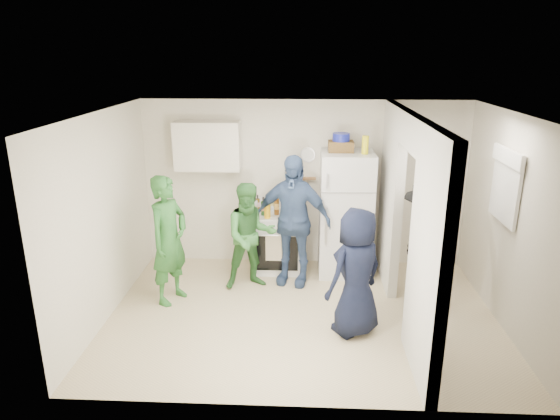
% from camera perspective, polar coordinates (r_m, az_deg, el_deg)
% --- Properties ---
extents(floor, '(4.80, 4.80, 0.00)m').
position_cam_1_polar(floor, '(6.40, 2.53, -11.87)').
color(floor, '#C9BA8E').
rests_on(floor, ground).
extents(wall_back, '(4.80, 0.00, 4.80)m').
position_cam_1_polar(wall_back, '(7.51, 2.75, 2.99)').
color(wall_back, silver).
rests_on(wall_back, floor).
extents(wall_front, '(4.80, 0.00, 4.80)m').
position_cam_1_polar(wall_front, '(4.31, 2.59, -8.58)').
color(wall_front, silver).
rests_on(wall_front, floor).
extents(wall_left, '(0.00, 3.40, 3.40)m').
position_cam_1_polar(wall_left, '(6.36, -19.50, -0.81)').
color(wall_left, silver).
rests_on(wall_left, floor).
extents(wall_right, '(0.00, 3.40, 3.40)m').
position_cam_1_polar(wall_right, '(6.36, 24.87, -1.46)').
color(wall_right, silver).
rests_on(wall_right, floor).
extents(ceiling, '(4.80, 4.80, 0.00)m').
position_cam_1_polar(ceiling, '(5.61, 2.88, 10.94)').
color(ceiling, white).
rests_on(ceiling, wall_back).
extents(partition_pier_back, '(0.12, 1.20, 2.50)m').
position_cam_1_polar(partition_pier_back, '(7.04, 12.55, 1.55)').
color(partition_pier_back, silver).
rests_on(partition_pier_back, floor).
extents(partition_pier_front, '(0.12, 1.20, 2.50)m').
position_cam_1_polar(partition_pier_front, '(5.01, 16.57, -5.49)').
color(partition_pier_front, silver).
rests_on(partition_pier_front, floor).
extents(partition_header, '(0.12, 1.00, 0.40)m').
position_cam_1_polar(partition_header, '(5.76, 15.00, 8.54)').
color(partition_header, silver).
rests_on(partition_header, partition_pier_back).
extents(stove, '(0.74, 0.62, 0.89)m').
position_cam_1_polar(stove, '(7.46, -0.37, -3.62)').
color(stove, white).
rests_on(stove, floor).
extents(upper_cabinet, '(0.95, 0.34, 0.70)m').
position_cam_1_polar(upper_cabinet, '(7.34, -8.27, 7.27)').
color(upper_cabinet, silver).
rests_on(upper_cabinet, wall_back).
extents(fridge, '(0.74, 0.72, 1.81)m').
position_cam_1_polar(fridge, '(7.29, 7.49, -0.44)').
color(fridge, silver).
rests_on(fridge, floor).
extents(wicker_basket, '(0.35, 0.25, 0.15)m').
position_cam_1_polar(wicker_basket, '(7.09, 6.96, 7.23)').
color(wicker_basket, brown).
rests_on(wicker_basket, fridge).
extents(blue_bowl, '(0.24, 0.24, 0.11)m').
position_cam_1_polar(blue_bowl, '(7.07, 7.00, 8.27)').
color(blue_bowl, '#161E98').
rests_on(blue_bowl, wicker_basket).
extents(yellow_cup_stack_top, '(0.09, 0.09, 0.25)m').
position_cam_1_polar(yellow_cup_stack_top, '(6.97, 9.71, 7.34)').
color(yellow_cup_stack_top, '#FFF415').
rests_on(yellow_cup_stack_top, fridge).
extents(wall_clock, '(0.22, 0.02, 0.22)m').
position_cam_1_polar(wall_clock, '(7.39, 3.19, 6.31)').
color(wall_clock, white).
rests_on(wall_clock, wall_back).
extents(spice_shelf, '(0.35, 0.08, 0.03)m').
position_cam_1_polar(spice_shelf, '(7.44, 2.76, 3.63)').
color(spice_shelf, olive).
rests_on(spice_shelf, wall_back).
extents(nook_window, '(0.03, 0.70, 0.80)m').
position_cam_1_polar(nook_window, '(6.42, 24.53, 2.50)').
color(nook_window, black).
rests_on(nook_window, wall_right).
extents(nook_window_frame, '(0.04, 0.76, 0.86)m').
position_cam_1_polar(nook_window_frame, '(6.42, 24.40, 2.50)').
color(nook_window_frame, white).
rests_on(nook_window_frame, wall_right).
extents(nook_valance, '(0.04, 0.82, 0.18)m').
position_cam_1_polar(nook_valance, '(6.33, 24.59, 5.56)').
color(nook_valance, white).
rests_on(nook_valance, wall_right).
extents(yellow_cup_stack_stove, '(0.09, 0.09, 0.25)m').
position_cam_1_polar(yellow_cup_stack_stove, '(7.07, -1.45, 0.04)').
color(yellow_cup_stack_stove, yellow).
rests_on(yellow_cup_stack_stove, stove).
extents(red_cup, '(0.09, 0.09, 0.12)m').
position_cam_1_polar(red_cup, '(7.09, 1.30, -0.45)').
color(red_cup, red).
rests_on(red_cup, stove).
extents(person_green_left, '(0.63, 0.73, 1.70)m').
position_cam_1_polar(person_green_left, '(6.56, -12.57, -3.36)').
color(person_green_left, '#30702C').
rests_on(person_green_left, floor).
extents(person_green_center, '(0.86, 0.76, 1.49)m').
position_cam_1_polar(person_green_center, '(6.83, -3.39, -3.01)').
color(person_green_center, '#3E7C36').
rests_on(person_green_center, floor).
extents(person_denim, '(1.16, 0.70, 1.85)m').
position_cam_1_polar(person_denim, '(6.89, 1.41, -1.20)').
color(person_denim, '#3A5580').
rests_on(person_denim, floor).
extents(person_navy, '(0.88, 0.83, 1.52)m').
position_cam_1_polar(person_navy, '(5.77, 8.71, -7.09)').
color(person_navy, black).
rests_on(person_navy, floor).
extents(person_nook, '(0.72, 1.15, 1.72)m').
position_cam_1_polar(person_nook, '(6.38, 16.35, -4.15)').
color(person_nook, black).
rests_on(person_nook, floor).
extents(bottle_a, '(0.07, 0.07, 0.24)m').
position_cam_1_polar(bottle_a, '(7.42, -2.59, 0.84)').
color(bottle_a, brown).
rests_on(bottle_a, stove).
extents(bottle_b, '(0.07, 0.07, 0.27)m').
position_cam_1_polar(bottle_b, '(7.20, -1.92, 0.46)').
color(bottle_b, '#1A4416').
rests_on(bottle_b, stove).
extents(bottle_c, '(0.06, 0.06, 0.27)m').
position_cam_1_polar(bottle_c, '(7.42, -0.81, 0.97)').
color(bottle_c, silver).
rests_on(bottle_c, stove).
extents(bottle_d, '(0.07, 0.07, 0.32)m').
position_cam_1_polar(bottle_d, '(7.21, -0.39, 0.68)').
color(bottle_d, brown).
rests_on(bottle_d, stove).
extents(bottle_e, '(0.08, 0.08, 0.26)m').
position_cam_1_polar(bottle_e, '(7.42, 0.38, 0.94)').
color(bottle_e, '#9799A7').
rests_on(bottle_e, stove).
extents(bottle_f, '(0.08, 0.08, 0.30)m').
position_cam_1_polar(bottle_f, '(7.27, 0.92, 0.76)').
color(bottle_f, '#133514').
rests_on(bottle_f, stove).
extents(bottle_g, '(0.06, 0.06, 0.29)m').
position_cam_1_polar(bottle_g, '(7.40, 1.70, 0.99)').
color(bottle_g, brown).
rests_on(bottle_g, stove).
extents(bottle_h, '(0.08, 0.08, 0.30)m').
position_cam_1_polar(bottle_h, '(7.17, -2.87, 0.48)').
color(bottle_h, silver).
rests_on(bottle_h, stove).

